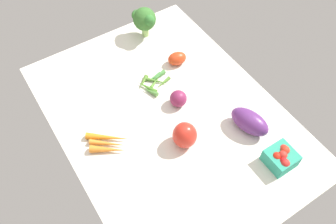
{
  "coord_description": "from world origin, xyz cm",
  "views": [
    {
      "loc": [
        62.78,
        -40.64,
        107.28
      ],
      "look_at": [
        0.0,
        0.0,
        4.0
      ],
      "focal_mm": 37.72,
      "sensor_mm": 36.0,
      "label": 1
    }
  ],
  "objects_px": {
    "roma_tomato": "(177,59)",
    "carrot_bunch": "(108,143)",
    "okra_pile": "(152,83)",
    "eggplant": "(250,122)",
    "berry_basket": "(281,158)",
    "bell_pepper_red": "(185,135)",
    "red_onion_center": "(178,99)",
    "broccoli_head": "(144,19)"
  },
  "relations": [
    {
      "from": "berry_basket",
      "to": "okra_pile",
      "type": "distance_m",
      "value": 0.55
    },
    {
      "from": "roma_tomato",
      "to": "eggplant",
      "type": "bearing_deg",
      "value": -72.24
    },
    {
      "from": "roma_tomato",
      "to": "okra_pile",
      "type": "height_order",
      "value": "roma_tomato"
    },
    {
      "from": "roma_tomato",
      "to": "broccoli_head",
      "type": "distance_m",
      "value": 0.23
    },
    {
      "from": "roma_tomato",
      "to": "okra_pile",
      "type": "bearing_deg",
      "value": -150.91
    },
    {
      "from": "okra_pile",
      "to": "red_onion_center",
      "type": "height_order",
      "value": "red_onion_center"
    },
    {
      "from": "roma_tomato",
      "to": "berry_basket",
      "type": "relative_size",
      "value": 0.84
    },
    {
      "from": "okra_pile",
      "to": "eggplant",
      "type": "distance_m",
      "value": 0.4
    },
    {
      "from": "okra_pile",
      "to": "eggplant",
      "type": "bearing_deg",
      "value": 26.58
    },
    {
      "from": "carrot_bunch",
      "to": "eggplant",
      "type": "height_order",
      "value": "eggplant"
    },
    {
      "from": "roma_tomato",
      "to": "carrot_bunch",
      "type": "xyz_separation_m",
      "value": [
        0.19,
        -0.42,
        -0.01
      ]
    },
    {
      "from": "bell_pepper_red",
      "to": "red_onion_center",
      "type": "relative_size",
      "value": 1.54
    },
    {
      "from": "berry_basket",
      "to": "red_onion_center",
      "type": "height_order",
      "value": "berry_basket"
    },
    {
      "from": "broccoli_head",
      "to": "carrot_bunch",
      "type": "xyz_separation_m",
      "value": [
        0.41,
        -0.39,
        -0.07
      ]
    },
    {
      "from": "berry_basket",
      "to": "eggplant",
      "type": "relative_size",
      "value": 0.62
    },
    {
      "from": "broccoli_head",
      "to": "berry_basket",
      "type": "relative_size",
      "value": 1.5
    },
    {
      "from": "roma_tomato",
      "to": "berry_basket",
      "type": "xyz_separation_m",
      "value": [
        0.56,
        0.03,
        0.01
      ]
    },
    {
      "from": "carrot_bunch",
      "to": "bell_pepper_red",
      "type": "bearing_deg",
      "value": 59.33
    },
    {
      "from": "bell_pepper_red",
      "to": "eggplant",
      "type": "height_order",
      "value": "bell_pepper_red"
    },
    {
      "from": "eggplant",
      "to": "berry_basket",
      "type": "bearing_deg",
      "value": -17.26
    },
    {
      "from": "roma_tomato",
      "to": "okra_pile",
      "type": "xyz_separation_m",
      "value": [
        0.04,
        -0.14,
        -0.02
      ]
    },
    {
      "from": "okra_pile",
      "to": "roma_tomato",
      "type": "bearing_deg",
      "value": 106.49
    },
    {
      "from": "berry_basket",
      "to": "eggplant",
      "type": "xyz_separation_m",
      "value": [
        -0.16,
        0.0,
        0.01
      ]
    },
    {
      "from": "roma_tomato",
      "to": "okra_pile",
      "type": "relative_size",
      "value": 0.56
    },
    {
      "from": "eggplant",
      "to": "roma_tomato",
      "type": "bearing_deg",
      "value": 169.37
    },
    {
      "from": "bell_pepper_red",
      "to": "berry_basket",
      "type": "distance_m",
      "value": 0.32
    },
    {
      "from": "bell_pepper_red",
      "to": "roma_tomato",
      "type": "bearing_deg",
      "value": 150.05
    },
    {
      "from": "roma_tomato",
      "to": "bell_pepper_red",
      "type": "xyz_separation_m",
      "value": [
        0.33,
        -0.19,
        0.02
      ]
    },
    {
      "from": "bell_pepper_red",
      "to": "red_onion_center",
      "type": "distance_m",
      "value": 0.17
    },
    {
      "from": "roma_tomato",
      "to": "berry_basket",
      "type": "height_order",
      "value": "berry_basket"
    },
    {
      "from": "okra_pile",
      "to": "broccoli_head",
      "type": "bearing_deg",
      "value": 154.94
    },
    {
      "from": "okra_pile",
      "to": "eggplant",
      "type": "relative_size",
      "value": 0.93
    },
    {
      "from": "broccoli_head",
      "to": "carrot_bunch",
      "type": "height_order",
      "value": "broccoli_head"
    },
    {
      "from": "berry_basket",
      "to": "carrot_bunch",
      "type": "distance_m",
      "value": 0.58
    },
    {
      "from": "broccoli_head",
      "to": "carrot_bunch",
      "type": "bearing_deg",
      "value": -43.75
    },
    {
      "from": "bell_pepper_red",
      "to": "berry_basket",
      "type": "height_order",
      "value": "bell_pepper_red"
    },
    {
      "from": "red_onion_center",
      "to": "berry_basket",
      "type": "bearing_deg",
      "value": 20.5
    },
    {
      "from": "broccoli_head",
      "to": "eggplant",
      "type": "bearing_deg",
      "value": 5.35
    },
    {
      "from": "berry_basket",
      "to": "okra_pile",
      "type": "relative_size",
      "value": 0.67
    },
    {
      "from": "roma_tomato",
      "to": "red_onion_center",
      "type": "relative_size",
      "value": 1.2
    },
    {
      "from": "roma_tomato",
      "to": "broccoli_head",
      "type": "relative_size",
      "value": 0.56
    },
    {
      "from": "broccoli_head",
      "to": "eggplant",
      "type": "distance_m",
      "value": 0.62
    }
  ]
}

